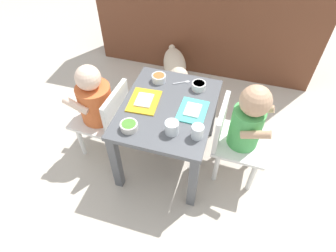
# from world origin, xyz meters

# --- Properties ---
(ground_plane) EXTENTS (7.00, 7.00, 0.00)m
(ground_plane) POSITION_xyz_m (0.00, 0.00, 0.00)
(ground_plane) COLOR beige
(kitchen_cabinet_back) EXTENTS (1.72, 0.32, 0.97)m
(kitchen_cabinet_back) POSITION_xyz_m (0.00, 1.07, 0.49)
(kitchen_cabinet_back) COLOR brown
(kitchen_cabinet_back) RESTS_ON ground
(dining_table) EXTENTS (0.49, 0.60, 0.43)m
(dining_table) POSITION_xyz_m (0.00, 0.00, 0.36)
(dining_table) COLOR #515459
(dining_table) RESTS_ON ground
(seated_child_left) EXTENTS (0.30, 0.30, 0.62)m
(seated_child_left) POSITION_xyz_m (-0.40, -0.03, 0.39)
(seated_child_left) COLOR white
(seated_child_left) RESTS_ON ground
(seated_child_right) EXTENTS (0.29, 0.29, 0.65)m
(seated_child_right) POSITION_xyz_m (0.40, 0.01, 0.41)
(seated_child_right) COLOR white
(seated_child_right) RESTS_ON ground
(dog) EXTENTS (0.30, 0.47, 0.30)m
(dog) POSITION_xyz_m (-0.14, 0.67, 0.19)
(dog) COLOR beige
(dog) RESTS_ON ground
(food_tray_left) EXTENTS (0.17, 0.20, 0.02)m
(food_tray_left) POSITION_xyz_m (-0.13, -0.00, 0.44)
(food_tray_left) COLOR gold
(food_tray_left) RESTS_ON dining_table
(food_tray_right) EXTENTS (0.15, 0.19, 0.02)m
(food_tray_right) POSITION_xyz_m (0.13, -0.00, 0.44)
(food_tray_right) COLOR #4CC6BC
(food_tray_right) RESTS_ON dining_table
(water_cup_left) EXTENTS (0.07, 0.07, 0.07)m
(water_cup_left) POSITION_xyz_m (0.07, -0.17, 0.46)
(water_cup_left) COLOR white
(water_cup_left) RESTS_ON dining_table
(water_cup_right) EXTENTS (0.06, 0.06, 0.07)m
(water_cup_right) POSITION_xyz_m (0.19, -0.16, 0.46)
(water_cup_right) COLOR white
(water_cup_right) RESTS_ON dining_table
(cereal_bowl_left_side) EXTENTS (0.08, 0.08, 0.04)m
(cereal_bowl_left_side) POSITION_xyz_m (-0.11, 0.19, 0.45)
(cereal_bowl_left_side) COLOR white
(cereal_bowl_left_side) RESTS_ON dining_table
(veggie_bowl_near) EXTENTS (0.08, 0.08, 0.04)m
(veggie_bowl_near) POSITION_xyz_m (0.12, 0.19, 0.46)
(veggie_bowl_near) COLOR white
(veggie_bowl_near) RESTS_ON dining_table
(cereal_bowl_right_side) EXTENTS (0.09, 0.09, 0.04)m
(cereal_bowl_right_side) POSITION_xyz_m (-0.14, -0.21, 0.45)
(cereal_bowl_right_side) COLOR silver
(cereal_bowl_right_side) RESTS_ON dining_table
(spoon_by_left_tray) EXTENTS (0.09, 0.06, 0.01)m
(spoon_by_left_tray) POSITION_xyz_m (0.03, 0.22, 0.44)
(spoon_by_left_tray) COLOR silver
(spoon_by_left_tray) RESTS_ON dining_table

